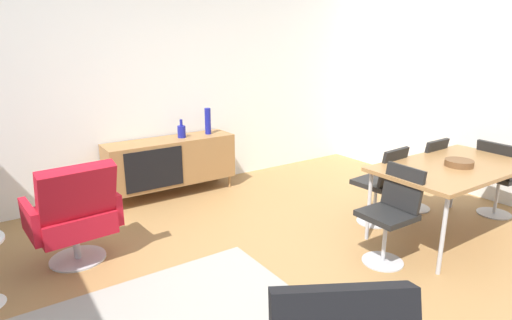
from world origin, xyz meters
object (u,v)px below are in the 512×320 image
at_px(sideboard, 171,161).
at_px(dining_table, 454,169).
at_px(vase_sculptural_dark, 182,131).
at_px(dining_chair_back_right, 423,171).
at_px(dining_chair_back_left, 382,182).
at_px(dining_chair_near_window, 392,211).
at_px(vase_cobalt, 208,121).
at_px(lounge_chair_red, 74,213).
at_px(dining_chair_far_end, 497,175).
at_px(wooden_bowl_on_table, 459,163).

xyz_separation_m(sideboard, dining_table, (1.80, -2.64, 0.26)).
distance_m(vase_sculptural_dark, dining_chair_back_right, 2.90).
distance_m(dining_chair_back_right, dining_chair_back_left, 0.70).
bearing_deg(dining_chair_back_left, dining_chair_near_window, -134.14).
xyz_separation_m(sideboard, vase_cobalt, (0.54, 0.00, 0.45)).
height_order(dining_table, dining_chair_back_right, dining_chair_back_right).
bearing_deg(dining_chair_near_window, sideboard, 109.14).
distance_m(sideboard, lounge_chair_red, 1.78).
height_order(vase_cobalt, lounge_chair_red, vase_cobalt).
relative_size(dining_chair_far_end, dining_chair_near_window, 1.00).
bearing_deg(sideboard, dining_chair_back_right, -43.94).
bearing_deg(wooden_bowl_on_table, dining_chair_far_end, 3.07).
bearing_deg(vase_cobalt, wooden_bowl_on_table, -64.74).
relative_size(vase_cobalt, dining_chair_back_right, 0.39).
bearing_deg(dining_chair_far_end, sideboard, 135.64).
relative_size(vase_sculptural_dark, lounge_chair_red, 0.24).
xyz_separation_m(vase_sculptural_dark, dining_chair_back_left, (1.29, -2.08, -0.33)).
bearing_deg(dining_chair_back_right, sideboard, 136.06).
bearing_deg(dining_chair_back_right, wooden_bowl_on_table, -120.41).
height_order(dining_chair_back_left, dining_chair_near_window, same).
height_order(vase_cobalt, dining_chair_far_end, vase_cobalt).
distance_m(dining_chair_far_end, dining_chair_back_left, 1.35).
distance_m(dining_chair_far_end, lounge_chair_red, 4.33).
bearing_deg(lounge_chair_red, dining_chair_far_end, -20.28).
distance_m(vase_sculptural_dark, dining_chair_far_end, 3.67).
relative_size(dining_table, dining_chair_back_right, 1.87).
bearing_deg(sideboard, dining_table, -55.62).
height_order(vase_cobalt, dining_chair_back_left, vase_cobalt).
relative_size(vase_cobalt, dining_chair_far_end, 0.39).
relative_size(dining_table, dining_chair_back_left, 1.87).
xyz_separation_m(sideboard, dining_chair_back_left, (1.46, -2.08, 0.03)).
bearing_deg(dining_chair_near_window, vase_cobalt, 98.18).
bearing_deg(sideboard, vase_cobalt, 0.20).
height_order(wooden_bowl_on_table, dining_chair_back_left, dining_chair_back_left).
bearing_deg(dining_chair_back_right, vase_sculptural_dark, 133.77).
relative_size(dining_chair_far_end, dining_chair_back_left, 1.00).
height_order(vase_sculptural_dark, dining_chair_back_left, vase_sculptural_dark).
bearing_deg(vase_sculptural_dark, dining_chair_back_right, -46.23).
relative_size(vase_cobalt, vase_sculptural_dark, 1.46).
distance_m(sideboard, dining_chair_far_end, 3.77).
height_order(dining_chair_back_left, lounge_chair_red, lounge_chair_red).
bearing_deg(lounge_chair_red, sideboard, 39.71).
bearing_deg(vase_cobalt, sideboard, -179.80).
xyz_separation_m(sideboard, dining_chair_near_window, (0.92, -2.64, 0.03)).
bearing_deg(dining_table, dining_chair_far_end, 0.19).
relative_size(sideboard, dining_chair_far_end, 1.87).
distance_m(vase_sculptural_dark, dining_chair_near_window, 2.76).
relative_size(vase_cobalt, dining_table, 0.21).
bearing_deg(wooden_bowl_on_table, vase_cobalt, 115.26).
height_order(vase_sculptural_dark, dining_chair_far_end, vase_sculptural_dark).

